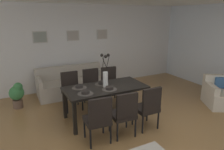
{
  "coord_description": "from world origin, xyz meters",
  "views": [
    {
      "loc": [
        -2.06,
        -3.0,
        2.25
      ],
      "look_at": [
        0.05,
        1.13,
        0.91
      ],
      "focal_mm": 32.85,
      "sensor_mm": 36.0,
      "label": 1
    }
  ],
  "objects_px": {
    "dining_chair_near_right": "(71,89)",
    "dining_table": "(106,90)",
    "framed_picture_center": "(73,36)",
    "dining_chair_near_left": "(98,118)",
    "bowl_near_left": "(85,92)",
    "bowl_near_right": "(79,86)",
    "framed_picture_right": "(102,34)",
    "centerpiece_vase": "(105,74)",
    "framed_picture_left": "(40,37)",
    "dining_chair_far_right": "(92,85)",
    "potted_plant": "(17,94)",
    "sofa": "(72,84)",
    "bowl_far_right": "(102,83)",
    "dining_chair_far_left": "(124,112)",
    "dining_chair_mid_left": "(148,106)",
    "armchair": "(222,95)",
    "dining_chair_mid_right": "(110,83)",
    "bowl_far_left": "(109,88)"
  },
  "relations": [
    {
      "from": "dining_table",
      "to": "dining_chair_near_right",
      "type": "distance_m",
      "value": 1.02
    },
    {
      "from": "dining_table",
      "to": "framed_picture_right",
      "type": "bearing_deg",
      "value": 67.11
    },
    {
      "from": "bowl_far_right",
      "to": "framed_picture_right",
      "type": "height_order",
      "value": "framed_picture_right"
    },
    {
      "from": "dining_chair_near_left",
      "to": "sofa",
      "type": "distance_m",
      "value": 2.69
    },
    {
      "from": "bowl_near_right",
      "to": "framed_picture_left",
      "type": "xyz_separation_m",
      "value": [
        -0.43,
        2.1,
        0.89
      ]
    },
    {
      "from": "dining_chair_far_right",
      "to": "dining_chair_mid_right",
      "type": "height_order",
      "value": "same"
    },
    {
      "from": "dining_chair_far_right",
      "to": "potted_plant",
      "type": "height_order",
      "value": "dining_chair_far_right"
    },
    {
      "from": "dining_chair_mid_left",
      "to": "dining_chair_near_right",
      "type": "bearing_deg",
      "value": 123.09
    },
    {
      "from": "sofa",
      "to": "dining_table",
      "type": "bearing_deg",
      "value": -82.48
    },
    {
      "from": "dining_chair_near_left",
      "to": "bowl_near_right",
      "type": "relative_size",
      "value": 5.41
    },
    {
      "from": "dining_chair_near_left",
      "to": "dining_chair_mid_left",
      "type": "xyz_separation_m",
      "value": [
        1.09,
        0.01,
        0.0
      ]
    },
    {
      "from": "centerpiece_vase",
      "to": "framed_picture_left",
      "type": "xyz_separation_m",
      "value": [
        -0.97,
        2.3,
        0.65
      ]
    },
    {
      "from": "sofa",
      "to": "framed_picture_right",
      "type": "height_order",
      "value": "framed_picture_right"
    },
    {
      "from": "dining_chair_far_left",
      "to": "bowl_near_right",
      "type": "height_order",
      "value": "dining_chair_far_left"
    },
    {
      "from": "dining_chair_far_right",
      "to": "framed_picture_left",
      "type": "bearing_deg",
      "value": 125.01
    },
    {
      "from": "dining_chair_mid_right",
      "to": "bowl_near_left",
      "type": "bearing_deg",
      "value": -136.02
    },
    {
      "from": "dining_chair_far_left",
      "to": "sofa",
      "type": "distance_m",
      "value": 2.7
    },
    {
      "from": "dining_chair_mid_left",
      "to": "bowl_near_right",
      "type": "xyz_separation_m",
      "value": [
        -1.09,
        1.04,
        0.27
      ]
    },
    {
      "from": "armchair",
      "to": "framed_picture_center",
      "type": "relative_size",
      "value": 2.9
    },
    {
      "from": "framed_picture_center",
      "to": "framed_picture_left",
      "type": "bearing_deg",
      "value": -180.0
    },
    {
      "from": "potted_plant",
      "to": "dining_table",
      "type": "bearing_deg",
      "value": -39.59
    },
    {
      "from": "dining_chair_near_left",
      "to": "dining_chair_far_left",
      "type": "height_order",
      "value": "same"
    },
    {
      "from": "bowl_near_right",
      "to": "framed_picture_left",
      "type": "distance_m",
      "value": 2.32
    },
    {
      "from": "potted_plant",
      "to": "bowl_far_right",
      "type": "bearing_deg",
      "value": -35.53
    },
    {
      "from": "sofa",
      "to": "dining_chair_mid_right",
      "type": "bearing_deg",
      "value": -51.75
    },
    {
      "from": "centerpiece_vase",
      "to": "bowl_far_right",
      "type": "distance_m",
      "value": 0.31
    },
    {
      "from": "centerpiece_vase",
      "to": "framed_picture_left",
      "type": "height_order",
      "value": "framed_picture_left"
    },
    {
      "from": "bowl_near_left",
      "to": "bowl_near_right",
      "type": "xyz_separation_m",
      "value": [
        0.0,
        0.4,
        0.0
      ]
    },
    {
      "from": "dining_chair_near_right",
      "to": "dining_table",
      "type": "bearing_deg",
      "value": -56.94
    },
    {
      "from": "centerpiece_vase",
      "to": "sofa",
      "type": "xyz_separation_m",
      "value": [
        -0.24,
        1.82,
        -0.74
      ]
    },
    {
      "from": "bowl_far_right",
      "to": "potted_plant",
      "type": "height_order",
      "value": "bowl_far_right"
    },
    {
      "from": "bowl_near_left",
      "to": "framed_picture_right",
      "type": "distance_m",
      "value": 3.05
    },
    {
      "from": "centerpiece_vase",
      "to": "bowl_far_right",
      "type": "relative_size",
      "value": 4.32
    },
    {
      "from": "dining_chair_near_right",
      "to": "dining_chair_mid_right",
      "type": "distance_m",
      "value": 1.08
    },
    {
      "from": "framed_picture_center",
      "to": "dining_chair_near_left",
      "type": "bearing_deg",
      "value": -99.76
    },
    {
      "from": "dining_chair_near_left",
      "to": "bowl_far_right",
      "type": "relative_size",
      "value": 5.41
    },
    {
      "from": "dining_chair_mid_left",
      "to": "armchair",
      "type": "bearing_deg",
      "value": 1.62
    },
    {
      "from": "dining_chair_near_right",
      "to": "sofa",
      "type": "xyz_separation_m",
      "value": [
        0.31,
        0.98,
        -0.23
      ]
    },
    {
      "from": "bowl_far_left",
      "to": "dining_table",
      "type": "bearing_deg",
      "value": 90.0
    },
    {
      "from": "framed_picture_left",
      "to": "armchair",
      "type": "bearing_deg",
      "value": -37.87
    },
    {
      "from": "dining_table",
      "to": "sofa",
      "type": "bearing_deg",
      "value": 97.52
    },
    {
      "from": "bowl_near_left",
      "to": "dining_chair_near_right",
      "type": "bearing_deg",
      "value": 90.42
    },
    {
      "from": "dining_table",
      "to": "framed_picture_left",
      "type": "height_order",
      "value": "framed_picture_left"
    },
    {
      "from": "dining_table",
      "to": "centerpiece_vase",
      "type": "xyz_separation_m",
      "value": [
        0.0,
        0.0,
        0.36
      ]
    },
    {
      "from": "dining_table",
      "to": "armchair",
      "type": "height_order",
      "value": "armchair"
    },
    {
      "from": "dining_chair_far_right",
      "to": "bowl_near_left",
      "type": "height_order",
      "value": "dining_chair_far_right"
    },
    {
      "from": "bowl_near_right",
      "to": "bowl_far_right",
      "type": "bearing_deg",
      "value": 0.0
    },
    {
      "from": "potted_plant",
      "to": "sofa",
      "type": "bearing_deg",
      "value": 13.25
    },
    {
      "from": "sofa",
      "to": "framed_picture_right",
      "type": "distance_m",
      "value": 1.91
    },
    {
      "from": "dining_chair_far_left",
      "to": "dining_chair_mid_left",
      "type": "distance_m",
      "value": 0.57
    }
  ]
}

